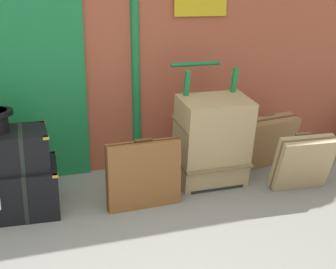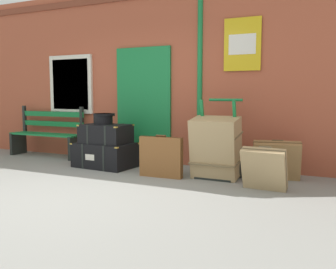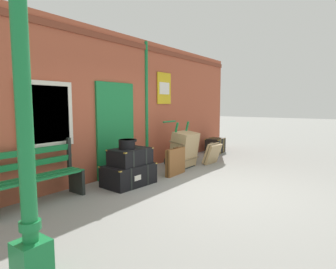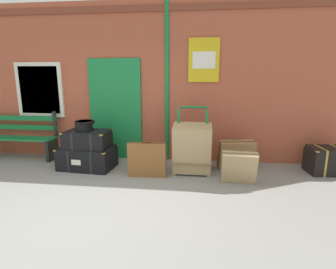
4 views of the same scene
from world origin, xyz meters
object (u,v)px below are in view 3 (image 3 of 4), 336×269
(steamer_trunk_base, at_px, (129,175))
(corner_trunk, at_px, (215,146))
(platform_bench, at_px, (34,178))
(lamp_post, at_px, (27,170))
(suitcase_tan, at_px, (190,151))
(steamer_trunk_middle, at_px, (130,156))
(suitcase_charcoal, at_px, (212,153))
(round_hatbox, at_px, (127,143))
(porters_trolley, at_px, (178,156))
(suitcase_slate, at_px, (175,162))
(large_brown_trunk, at_px, (184,149))

(steamer_trunk_base, relative_size, corner_trunk, 1.44)
(platform_bench, height_order, steamer_trunk_base, platform_bench)
(lamp_post, bearing_deg, suitcase_tan, 17.20)
(platform_bench, relative_size, corner_trunk, 2.19)
(lamp_post, bearing_deg, steamer_trunk_base, 27.55)
(steamer_trunk_middle, xyz_separation_m, suitcase_charcoal, (2.76, -0.44, -0.29))
(steamer_trunk_middle, distance_m, corner_trunk, 4.47)
(steamer_trunk_middle, distance_m, round_hatbox, 0.27)
(lamp_post, xyz_separation_m, corner_trunk, (7.31, 1.76, -0.81))
(porters_trolley, height_order, suitcase_slate, porters_trolley)
(porters_trolley, bearing_deg, steamer_trunk_base, -176.29)
(round_hatbox, relative_size, porters_trolley, 0.31)
(suitcase_tan, relative_size, suitcase_charcoal, 1.22)
(steamer_trunk_base, bearing_deg, platform_bench, 165.12)
(suitcase_charcoal, bearing_deg, platform_bench, 168.62)
(suitcase_slate, bearing_deg, platform_bench, 165.55)
(steamer_trunk_middle, height_order, porters_trolley, porters_trolley)
(steamer_trunk_middle, relative_size, large_brown_trunk, 0.88)
(porters_trolley, distance_m, suitcase_slate, 0.89)
(lamp_post, height_order, steamer_trunk_middle, lamp_post)
(lamp_post, relative_size, suitcase_charcoal, 4.78)
(platform_bench, relative_size, porters_trolley, 1.35)
(platform_bench, distance_m, steamer_trunk_base, 1.79)
(round_hatbox, relative_size, suitcase_slate, 0.54)
(round_hatbox, bearing_deg, large_brown_trunk, -1.57)
(steamer_trunk_base, bearing_deg, suitcase_charcoal, -9.19)
(lamp_post, relative_size, corner_trunk, 3.83)
(steamer_trunk_base, relative_size, suitcase_tan, 1.47)
(suitcase_charcoal, relative_size, corner_trunk, 0.80)
(porters_trolley, distance_m, corner_trunk, 2.47)
(steamer_trunk_middle, bearing_deg, platform_bench, 164.92)
(steamer_trunk_base, bearing_deg, steamer_trunk_middle, -24.42)
(porters_trolley, xyz_separation_m, large_brown_trunk, (0.00, -0.18, 0.20))
(lamp_post, distance_m, suitcase_slate, 4.29)
(steamer_trunk_base, relative_size, large_brown_trunk, 1.13)
(lamp_post, xyz_separation_m, steamer_trunk_base, (2.83, 1.48, -0.84))
(platform_bench, height_order, steamer_trunk_middle, platform_bench)
(lamp_post, relative_size, round_hatbox, 7.53)
(steamer_trunk_base, height_order, round_hatbox, round_hatbox)
(suitcase_slate, bearing_deg, porters_trolley, 29.06)
(lamp_post, distance_m, suitcase_tan, 5.99)
(round_hatbox, height_order, porters_trolley, porters_trolley)
(lamp_post, height_order, suitcase_charcoal, lamp_post)
(suitcase_slate, bearing_deg, steamer_trunk_base, 166.14)
(suitcase_slate, bearing_deg, steamer_trunk_middle, 166.47)
(steamer_trunk_middle, bearing_deg, suitcase_tan, 6.01)
(steamer_trunk_base, xyz_separation_m, large_brown_trunk, (2.01, -0.05, 0.26))
(suitcase_tan, bearing_deg, large_brown_trunk, -158.56)
(porters_trolley, relative_size, large_brown_trunk, 1.27)
(round_hatbox, bearing_deg, suitcase_charcoal, -9.28)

